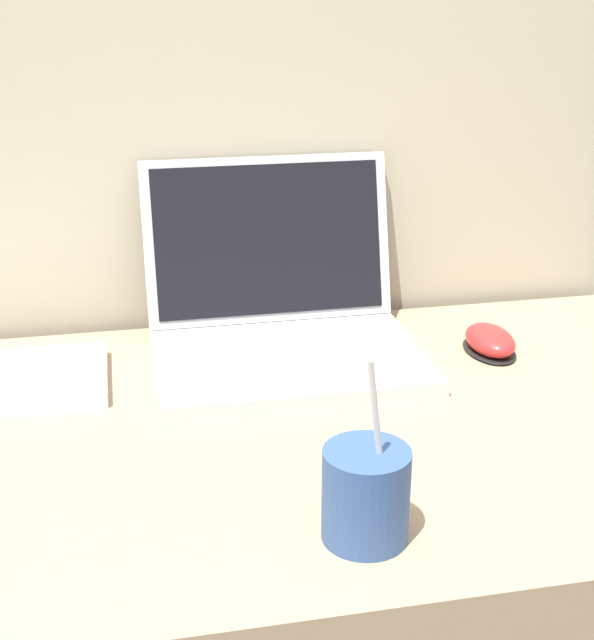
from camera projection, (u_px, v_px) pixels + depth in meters
laptop at (282, 316)px, 1.23m from camera, size 0.36×0.32×0.25m
drink_cup at (366, 493)px, 0.83m from camera, size 0.08×0.08×0.19m
computer_mouse at (490, 342)px, 1.25m from camera, size 0.07×0.11×0.04m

